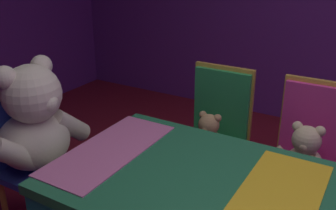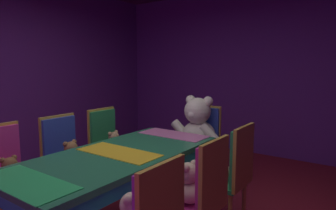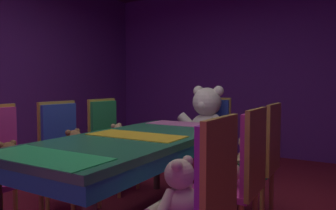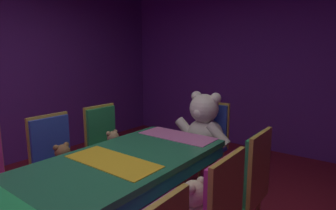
{
  "view_description": "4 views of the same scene",
  "coord_description": "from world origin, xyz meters",
  "px_view_note": "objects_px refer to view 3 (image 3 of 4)",
  "views": [
    {
      "loc": [
        -1.34,
        -0.28,
        1.69
      ],
      "look_at": [
        -0.01,
        0.5,
        1.06
      ],
      "focal_mm": 41.28,
      "sensor_mm": 36.0,
      "label": 1
    },
    {
      "loc": [
        1.86,
        -1.85,
        1.51
      ],
      "look_at": [
        -0.0,
        0.75,
        1.08
      ],
      "focal_mm": 32.26,
      "sensor_mm": 36.0,
      "label": 2
    },
    {
      "loc": [
        1.44,
        -1.98,
        1.13
      ],
      "look_at": [
        0.16,
        0.21,
        0.97
      ],
      "focal_mm": 33.75,
      "sensor_mm": 36.0,
      "label": 3
    },
    {
      "loc": [
        1.52,
        -1.31,
        1.52
      ],
      "look_at": [
        -0.05,
        0.76,
        1.06
      ],
      "focal_mm": 29.27,
      "sensor_mm": 36.0,
      "label": 4
    }
  ],
  "objects_px": {
    "teddy_right_2": "(246,152)",
    "throne_chair": "(212,130)",
    "teddy_left_2": "(118,138)",
    "chair_right_2": "(263,151)",
    "chair_left_1": "(63,144)",
    "teddy_right_1": "(222,164)",
    "banquet_table": "(136,147)",
    "chair_right_1": "(244,168)",
    "king_teddy_bear": "(206,119)",
    "teddy_left_0": "(9,162)",
    "chair_left_2": "(108,135)",
    "chair_right_0": "(205,196)",
    "teddy_right_0": "(179,192)",
    "teddy_left_1": "(75,147)"
  },
  "relations": [
    {
      "from": "teddy_right_2",
      "to": "throne_chair",
      "type": "height_order",
      "value": "throne_chair"
    },
    {
      "from": "teddy_right_0",
      "to": "teddy_right_1",
      "type": "xyz_separation_m",
      "value": [
        0.0,
        0.62,
        0.01
      ]
    },
    {
      "from": "banquet_table",
      "to": "teddy_left_2",
      "type": "height_order",
      "value": "banquet_table"
    },
    {
      "from": "teddy_left_2",
      "to": "throne_chair",
      "type": "height_order",
      "value": "throne_chair"
    },
    {
      "from": "banquet_table",
      "to": "teddy_right_2",
      "type": "distance_m",
      "value": 0.93
    },
    {
      "from": "banquet_table",
      "to": "throne_chair",
      "type": "relative_size",
      "value": 2.05
    },
    {
      "from": "teddy_left_0",
      "to": "throne_chair",
      "type": "relative_size",
      "value": 0.29
    },
    {
      "from": "chair_right_0",
      "to": "chair_right_2",
      "type": "xyz_separation_m",
      "value": [
        -0.01,
        1.21,
        0.0
      ]
    },
    {
      "from": "chair_left_1",
      "to": "chair_right_2",
      "type": "xyz_separation_m",
      "value": [
        1.66,
        0.6,
        0.0
      ]
    },
    {
      "from": "chair_right_0",
      "to": "chair_right_2",
      "type": "distance_m",
      "value": 1.21
    },
    {
      "from": "chair_left_1",
      "to": "chair_right_1",
      "type": "relative_size",
      "value": 1.0
    },
    {
      "from": "teddy_right_0",
      "to": "chair_right_2",
      "type": "xyz_separation_m",
      "value": [
        0.13,
        1.21,
        0.01
      ]
    },
    {
      "from": "chair_left_1",
      "to": "teddy_right_1",
      "type": "xyz_separation_m",
      "value": [
        1.53,
        0.01,
        0.0
      ]
    },
    {
      "from": "banquet_table",
      "to": "chair_right_1",
      "type": "xyz_separation_m",
      "value": [
        0.85,
        0.02,
        -0.05
      ]
    },
    {
      "from": "chair_left_2",
      "to": "chair_right_0",
      "type": "distance_m",
      "value": 2.08
    },
    {
      "from": "teddy_left_0",
      "to": "chair_right_0",
      "type": "distance_m",
      "value": 1.55
    },
    {
      "from": "banquet_table",
      "to": "teddy_left_1",
      "type": "relative_size",
      "value": 6.76
    },
    {
      "from": "king_teddy_bear",
      "to": "teddy_left_2",
      "type": "bearing_deg",
      "value": -43.28
    },
    {
      "from": "banquet_table",
      "to": "teddy_left_0",
      "type": "relative_size",
      "value": 7.15
    },
    {
      "from": "chair_right_1",
      "to": "teddy_right_1",
      "type": "distance_m",
      "value": 0.15
    },
    {
      "from": "chair_left_2",
      "to": "chair_right_0",
      "type": "xyz_separation_m",
      "value": [
        1.69,
        -1.22,
        0.0
      ]
    },
    {
      "from": "throne_chair",
      "to": "teddy_left_0",
      "type": "bearing_deg",
      "value": -18.31
    },
    {
      "from": "banquet_table",
      "to": "chair_left_2",
      "type": "bearing_deg",
      "value": 143.23
    },
    {
      "from": "teddy_left_1",
      "to": "chair_right_0",
      "type": "relative_size",
      "value": 0.3
    },
    {
      "from": "chair_left_2",
      "to": "teddy_right_0",
      "type": "distance_m",
      "value": 1.97
    },
    {
      "from": "chair_left_2",
      "to": "teddy_right_2",
      "type": "xyz_separation_m",
      "value": [
        1.53,
        -0.01,
        -0.02
      ]
    },
    {
      "from": "chair_right_0",
      "to": "teddy_right_2",
      "type": "bearing_deg",
      "value": -82.72
    },
    {
      "from": "teddy_right_0",
      "to": "teddy_right_1",
      "type": "distance_m",
      "value": 0.62
    },
    {
      "from": "teddy_left_0",
      "to": "teddy_right_1",
      "type": "distance_m",
      "value": 1.54
    },
    {
      "from": "teddy_left_0",
      "to": "teddy_right_1",
      "type": "relative_size",
      "value": 0.82
    },
    {
      "from": "teddy_left_0",
      "to": "teddy_right_0",
      "type": "xyz_separation_m",
      "value": [
        1.41,
        0.01,
        0.02
      ]
    },
    {
      "from": "teddy_left_2",
      "to": "chair_right_0",
      "type": "relative_size",
      "value": 0.29
    },
    {
      "from": "chair_left_1",
      "to": "teddy_left_2",
      "type": "bearing_deg",
      "value": 77.99
    },
    {
      "from": "teddy_left_0",
      "to": "teddy_left_2",
      "type": "height_order",
      "value": "teddy_left_2"
    },
    {
      "from": "chair_left_2",
      "to": "throne_chair",
      "type": "distance_m",
      "value": 1.24
    },
    {
      "from": "chair_right_2",
      "to": "throne_chair",
      "type": "relative_size",
      "value": 1.0
    },
    {
      "from": "banquet_table",
      "to": "chair_right_2",
      "type": "height_order",
      "value": "chair_right_2"
    },
    {
      "from": "banquet_table",
      "to": "chair_right_0",
      "type": "distance_m",
      "value": 1.03
    },
    {
      "from": "teddy_left_0",
      "to": "chair_left_1",
      "type": "xyz_separation_m",
      "value": [
        -0.12,
        0.61,
        0.02
      ]
    },
    {
      "from": "teddy_left_1",
      "to": "throne_chair",
      "type": "height_order",
      "value": "throne_chair"
    },
    {
      "from": "throne_chair",
      "to": "king_teddy_bear",
      "type": "xyz_separation_m",
      "value": [
        0.0,
        -0.17,
        0.15
      ]
    },
    {
      "from": "banquet_table",
      "to": "teddy_left_0",
      "type": "bearing_deg",
      "value": -139.71
    },
    {
      "from": "banquet_table",
      "to": "throne_chair",
      "type": "height_order",
      "value": "throne_chair"
    },
    {
      "from": "teddy_left_2",
      "to": "king_teddy_bear",
      "type": "xyz_separation_m",
      "value": [
        0.7,
        0.74,
        0.17
      ]
    },
    {
      "from": "throne_chair",
      "to": "teddy_right_1",
      "type": "bearing_deg",
      "value": 24.76
    },
    {
      "from": "chair_left_2",
      "to": "chair_left_1",
      "type": "bearing_deg",
      "value": -88.96
    },
    {
      "from": "banquet_table",
      "to": "king_teddy_bear",
      "type": "bearing_deg",
      "value": 90.0
    },
    {
      "from": "chair_left_1",
      "to": "king_teddy_bear",
      "type": "distance_m",
      "value": 1.6
    },
    {
      "from": "teddy_left_0",
      "to": "teddy_right_2",
      "type": "relative_size",
      "value": 0.98
    },
    {
      "from": "teddy_right_2",
      "to": "chair_right_0",
      "type": "bearing_deg",
      "value": 97.28
    }
  ]
}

